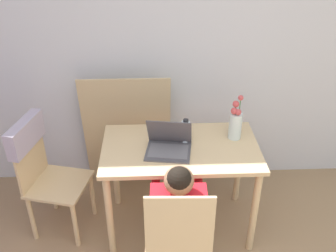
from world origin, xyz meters
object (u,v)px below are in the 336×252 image
at_px(chair_occupied, 178,242).
at_px(person_seated, 178,210).
at_px(flower_vase, 235,123).
at_px(chair_spare, 39,160).
at_px(laptop, 169,143).
at_px(water_bottle, 186,131).

height_order(chair_occupied, person_seated, person_seated).
xyz_separation_m(chair_occupied, flower_vase, (0.45, 0.72, 0.40)).
distance_m(chair_occupied, chair_spare, 1.18).
bearing_deg(chair_spare, chair_occupied, -110.88).
relative_size(chair_occupied, laptop, 2.70).
bearing_deg(water_bottle, person_seated, -98.85).
bearing_deg(chair_spare, flower_vase, -73.72).
distance_m(chair_spare, flower_vase, 1.43).
xyz_separation_m(person_seated, laptop, (-0.04, 0.46, 0.18)).
height_order(chair_occupied, laptop, laptop).
relative_size(person_seated, flower_vase, 2.85).
relative_size(chair_spare, person_seated, 0.96).
distance_m(laptop, flower_vase, 0.51).
distance_m(chair_spare, water_bottle, 1.07).
bearing_deg(chair_occupied, chair_spare, -32.66).
bearing_deg(laptop, water_bottle, 47.09).
relative_size(flower_vase, water_bottle, 1.83).
bearing_deg(flower_vase, chair_spare, -177.73).
bearing_deg(laptop, person_seated, -76.88).
bearing_deg(person_seated, chair_occupied, 90.00).
bearing_deg(water_bottle, flower_vase, 6.60).
bearing_deg(flower_vase, water_bottle, -173.40).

